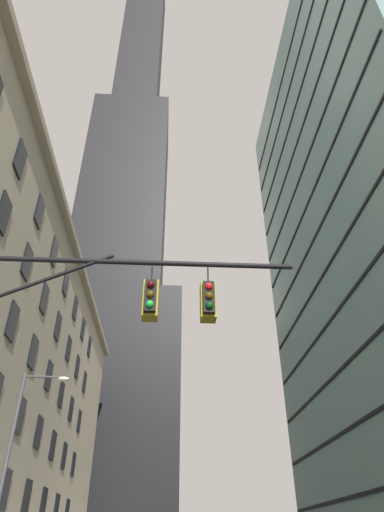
{
  "coord_description": "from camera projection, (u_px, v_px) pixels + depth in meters",
  "views": [
    {
      "loc": [
        -1.59,
        -6.52,
        1.2
      ],
      "look_at": [
        0.35,
        28.78,
        24.59
      ],
      "focal_mm": 30.92,
      "sensor_mm": 36.0,
      "label": 1
    }
  ],
  "objects": [
    {
      "name": "traffic_signal_mast",
      "position": [
        99.0,
        329.0,
        10.78
      ],
      "size": [
        8.34,
        0.63,
        7.7
      ],
      "color": "black",
      "rests_on": "sidewalk_left"
    },
    {
      "name": "dark_skyscraper",
      "position": [
        121.0,
        247.0,
        100.91
      ],
      "size": [
        27.64,
        27.64,
        200.25
      ],
      "color": "black",
      "rests_on": "ground"
    },
    {
      "name": "street_lamppost",
      "position": [
        17.0,
        447.0,
        20.14
      ],
      "size": [
        2.3,
        0.32,
        8.29
      ],
      "color": "#47474C",
      "rests_on": "sidewalk_left"
    }
  ]
}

